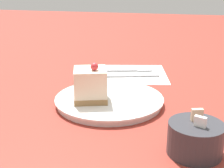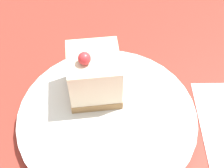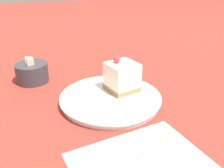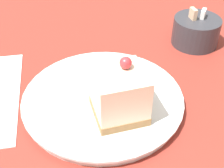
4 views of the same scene
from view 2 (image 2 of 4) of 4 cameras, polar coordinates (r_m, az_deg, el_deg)
The scene contains 3 objects.
ground_plane at distance 0.46m, azimuth -5.95°, elevation -9.37°, with size 4.00×4.00×0.00m, color maroon.
plate at distance 0.46m, azimuth -0.88°, elevation -6.08°, with size 0.26×0.26×0.02m.
cake_slice at distance 0.45m, azimuth -3.28°, elevation 1.67°, with size 0.09×0.10×0.09m.
Camera 2 is at (-0.09, 0.21, 0.40)m, focal length 50.00 mm.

